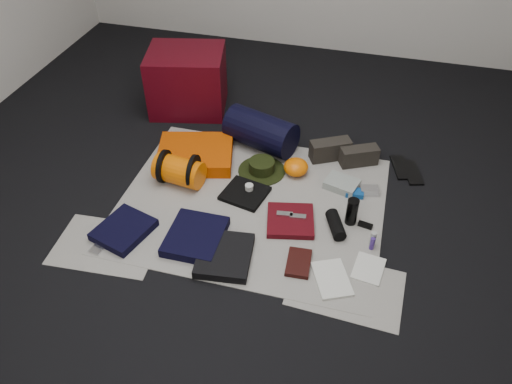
% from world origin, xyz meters
% --- Properties ---
extents(floor, '(4.50, 4.50, 0.02)m').
position_xyz_m(floor, '(0.00, 0.00, -0.01)').
color(floor, black).
rests_on(floor, ground).
extents(newspaper_mat, '(1.60, 1.30, 0.01)m').
position_xyz_m(newspaper_mat, '(0.00, 0.00, 0.00)').
color(newspaper_mat, '#B3AFA5').
rests_on(newspaper_mat, floor).
extents(newspaper_sheet_front_left, '(0.61, 0.44, 0.00)m').
position_xyz_m(newspaper_sheet_front_left, '(-0.70, -0.55, 0.00)').
color(newspaper_sheet_front_left, '#B3AFA5').
rests_on(newspaper_sheet_front_left, floor).
extents(newspaper_sheet_front_right, '(0.60, 0.43, 0.00)m').
position_xyz_m(newspaper_sheet_front_right, '(0.65, -0.50, 0.00)').
color(newspaper_sheet_front_right, '#B3AFA5').
rests_on(newspaper_sheet_front_right, floor).
extents(red_cabinet, '(0.64, 0.57, 0.46)m').
position_xyz_m(red_cabinet, '(-0.77, 0.95, 0.23)').
color(red_cabinet, '#4A050F').
rests_on(red_cabinet, floor).
extents(sleeping_pad, '(0.58, 0.52, 0.09)m').
position_xyz_m(sleeping_pad, '(-0.48, 0.32, 0.05)').
color(sleeping_pad, '#C84502').
rests_on(sleeping_pad, newspaper_mat).
extents(stuff_sack, '(0.33, 0.22, 0.18)m').
position_xyz_m(stuff_sack, '(-0.50, 0.08, 0.10)').
color(stuff_sack, '#EA6303').
rests_on(stuff_sack, newspaper_mat).
extents(sack_strap_left, '(0.02, 0.22, 0.22)m').
position_xyz_m(sack_strap_left, '(-0.60, 0.08, 0.11)').
color(sack_strap_left, black).
rests_on(sack_strap_left, newspaper_mat).
extents(sack_strap_right, '(0.03, 0.22, 0.22)m').
position_xyz_m(sack_strap_right, '(-0.40, 0.08, 0.11)').
color(sack_strap_right, black).
rests_on(sack_strap_right, newspaper_mat).
extents(navy_duffel, '(0.54, 0.40, 0.25)m').
position_xyz_m(navy_duffel, '(-0.09, 0.59, 0.13)').
color(navy_duffel, black).
rests_on(navy_duffel, newspaper_mat).
extents(boonie_brim, '(0.36, 0.36, 0.01)m').
position_xyz_m(boonie_brim, '(-0.02, 0.32, 0.01)').
color(boonie_brim, black).
rests_on(boonie_brim, newspaper_mat).
extents(boonie_crown, '(0.17, 0.17, 0.07)m').
position_xyz_m(boonie_crown, '(-0.02, 0.32, 0.05)').
color(boonie_crown, black).
rests_on(boonie_crown, boonie_brim).
extents(hiking_boot_left, '(0.29, 0.22, 0.14)m').
position_xyz_m(hiking_boot_left, '(0.40, 0.58, 0.07)').
color(hiking_boot_left, '#2A2621').
rests_on(hiking_boot_left, newspaper_mat).
extents(hiking_boot_right, '(0.27, 0.20, 0.13)m').
position_xyz_m(hiking_boot_right, '(0.59, 0.57, 0.07)').
color(hiking_boot_right, '#2A2621').
rests_on(hiking_boot_right, newspaper_mat).
extents(flip_flop_left, '(0.16, 0.27, 0.01)m').
position_xyz_m(flip_flop_left, '(0.87, 0.60, 0.01)').
color(flip_flop_left, black).
rests_on(flip_flop_left, floor).
extents(flip_flop_right, '(0.16, 0.27, 0.01)m').
position_xyz_m(flip_flop_right, '(0.95, 0.56, 0.01)').
color(flip_flop_right, black).
rests_on(flip_flop_right, floor).
extents(trousers_navy_a, '(0.34, 0.37, 0.05)m').
position_xyz_m(trousers_navy_a, '(-0.65, -0.44, 0.03)').
color(trousers_navy_a, black).
rests_on(trousers_navy_a, newspaper_mat).
extents(trousers_navy_b, '(0.31, 0.35, 0.05)m').
position_xyz_m(trousers_navy_b, '(-0.23, -0.38, 0.03)').
color(trousers_navy_b, black).
rests_on(trousers_navy_b, newspaper_mat).
extents(trousers_charcoal, '(0.33, 0.36, 0.05)m').
position_xyz_m(trousers_charcoal, '(-0.02, -0.47, 0.03)').
color(trousers_charcoal, black).
rests_on(trousers_charcoal, newspaper_mat).
extents(black_tshirt, '(0.31, 0.29, 0.03)m').
position_xyz_m(black_tshirt, '(-0.06, 0.06, 0.02)').
color(black_tshirt, black).
rests_on(black_tshirt, newspaper_mat).
extents(red_shirt, '(0.32, 0.32, 0.04)m').
position_xyz_m(red_shirt, '(0.27, -0.11, 0.02)').
color(red_shirt, '#4B080F').
rests_on(red_shirt, newspaper_mat).
extents(orange_stuff_sack, '(0.21, 0.21, 0.11)m').
position_xyz_m(orange_stuff_sack, '(0.21, 0.35, 0.06)').
color(orange_stuff_sack, '#EA6303').
rests_on(orange_stuff_sack, newspaper_mat).
extents(first_aid_pouch, '(0.24, 0.20, 0.05)m').
position_xyz_m(first_aid_pouch, '(0.52, 0.29, 0.03)').
color(first_aid_pouch, gray).
rests_on(first_aid_pouch, newspaper_mat).
extents(water_bottle, '(0.09, 0.09, 0.17)m').
position_xyz_m(water_bottle, '(0.61, -0.01, 0.09)').
color(water_bottle, black).
rests_on(water_bottle, newspaper_mat).
extents(speaker, '(0.15, 0.21, 0.08)m').
position_xyz_m(speaker, '(0.53, -0.09, 0.04)').
color(speaker, black).
rests_on(speaker, newspaper_mat).
extents(compact_camera, '(0.13, 0.09, 0.05)m').
position_xyz_m(compact_camera, '(0.69, 0.28, 0.03)').
color(compact_camera, silver).
rests_on(compact_camera, newspaper_mat).
extents(cyan_case, '(0.12, 0.08, 0.04)m').
position_xyz_m(cyan_case, '(0.61, 0.24, 0.02)').
color(cyan_case, navy).
rests_on(cyan_case, newspaper_mat).
extents(toiletry_purple, '(0.03, 0.03, 0.08)m').
position_xyz_m(toiletry_purple, '(0.75, -0.19, 0.05)').
color(toiletry_purple, navy).
rests_on(toiletry_purple, newspaper_mat).
extents(toiletry_clear, '(0.04, 0.04, 0.10)m').
position_xyz_m(toiletry_clear, '(0.75, -0.16, 0.06)').
color(toiletry_clear, '#9EA39F').
rests_on(toiletry_clear, newspaper_mat).
extents(paperback_book, '(0.14, 0.20, 0.03)m').
position_xyz_m(paperback_book, '(0.38, -0.41, 0.02)').
color(paperback_book, black).
rests_on(paperback_book, newspaper_mat).
extents(map_booklet, '(0.26, 0.30, 0.01)m').
position_xyz_m(map_booklet, '(0.57, -0.47, 0.01)').
color(map_booklet, silver).
rests_on(map_booklet, newspaper_mat).
extents(map_printout, '(0.18, 0.22, 0.01)m').
position_xyz_m(map_printout, '(0.75, -0.34, 0.01)').
color(map_printout, silver).
rests_on(map_printout, newspaper_mat).
extents(sunglasses, '(0.09, 0.05, 0.02)m').
position_xyz_m(sunglasses, '(0.70, -0.02, 0.02)').
color(sunglasses, black).
rests_on(sunglasses, newspaper_mat).
extents(key_cluster, '(0.08, 0.08, 0.01)m').
position_xyz_m(key_cluster, '(-0.73, -0.60, 0.01)').
color(key_cluster, silver).
rests_on(key_cluster, newspaper_mat).
extents(tape_roll, '(0.05, 0.05, 0.03)m').
position_xyz_m(tape_roll, '(-0.04, 0.09, 0.05)').
color(tape_roll, beige).
rests_on(tape_roll, black_tshirt).
extents(energy_bar_a, '(0.10, 0.05, 0.01)m').
position_xyz_m(energy_bar_a, '(0.23, -0.09, 0.05)').
color(energy_bar_a, silver).
rests_on(energy_bar_a, red_shirt).
extents(energy_bar_b, '(0.10, 0.05, 0.01)m').
position_xyz_m(energy_bar_b, '(0.31, -0.09, 0.05)').
color(energy_bar_b, silver).
rests_on(energy_bar_b, red_shirt).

